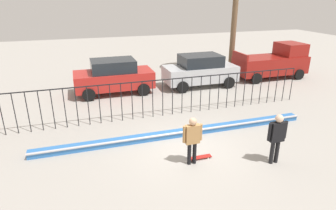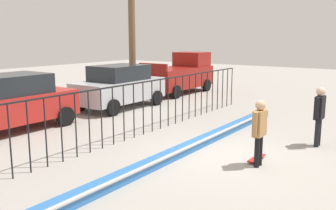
# 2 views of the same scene
# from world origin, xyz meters

# --- Properties ---
(ground_plane) EXTENTS (60.00, 60.00, 0.00)m
(ground_plane) POSITION_xyz_m (0.00, 0.00, 0.00)
(ground_plane) COLOR #9E9991
(bowl_coping_ledge) EXTENTS (11.00, 0.40, 0.27)m
(bowl_coping_ledge) POSITION_xyz_m (0.00, 1.16, 0.12)
(bowl_coping_ledge) COLOR #2D6BB7
(bowl_coping_ledge) RESTS_ON ground
(perimeter_fence) EXTENTS (14.04, 0.04, 1.73)m
(perimeter_fence) POSITION_xyz_m (0.00, 3.33, 1.07)
(perimeter_fence) COLOR black
(perimeter_fence) RESTS_ON ground
(skateboarder) EXTENTS (0.67, 0.25, 1.65)m
(skateboarder) POSITION_xyz_m (-0.26, -0.86, 0.99)
(skateboarder) COLOR black
(skateboarder) RESTS_ON ground
(skateboard) EXTENTS (0.80, 0.20, 0.07)m
(skateboard) POSITION_xyz_m (0.13, -0.67, 0.06)
(skateboard) COLOR #A51E19
(skateboard) RESTS_ON ground
(camera_operator) EXTENTS (0.70, 0.26, 1.73)m
(camera_operator) POSITION_xyz_m (2.35, -1.62, 1.04)
(camera_operator) COLOR black
(camera_operator) RESTS_ON ground
(parked_car_red) EXTENTS (4.30, 2.12, 1.90)m
(parked_car_red) POSITION_xyz_m (-1.65, 7.31, 0.97)
(parked_car_red) COLOR #B2231E
(parked_car_red) RESTS_ON ground
(parked_car_silver) EXTENTS (4.30, 2.12, 1.90)m
(parked_car_silver) POSITION_xyz_m (3.47, 7.08, 0.97)
(parked_car_silver) COLOR #B7BABF
(parked_car_silver) RESTS_ON ground
(pickup_truck) EXTENTS (4.70, 2.12, 2.24)m
(pickup_truck) POSITION_xyz_m (8.82, 7.38, 1.04)
(pickup_truck) COLOR maroon
(pickup_truck) RESTS_ON ground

